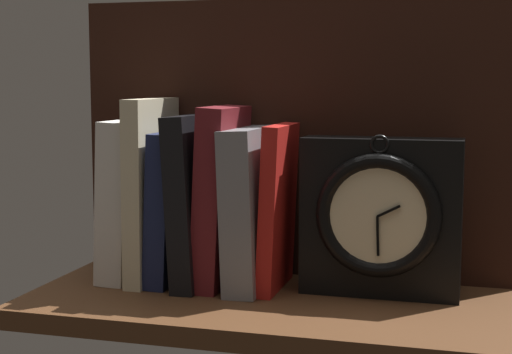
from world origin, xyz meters
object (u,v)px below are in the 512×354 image
(book_white_catcher, at_px, (128,200))
(book_navy_bierce, at_px, (173,207))
(book_black_skeptic, at_px, (196,199))
(framed_clock, at_px, (380,216))
(book_cream_twain, at_px, (152,190))
(book_gray_chess, at_px, (251,208))
(book_maroon_dawkins, at_px, (221,196))
(book_red_requiem, at_px, (276,207))

(book_white_catcher, distance_m, book_navy_bierce, 0.07)
(book_black_skeptic, height_order, framed_clock, book_black_skeptic)
(book_navy_bierce, distance_m, framed_clock, 0.28)
(book_navy_bierce, height_order, framed_clock, framed_clock)
(framed_clock, bearing_deg, book_cream_twain, -179.60)
(book_gray_chess, bearing_deg, book_cream_twain, 180.00)
(book_maroon_dawkins, bearing_deg, book_navy_bierce, 180.00)
(book_maroon_dawkins, bearing_deg, book_white_catcher, 180.00)
(book_navy_bierce, xyz_separation_m, book_black_skeptic, (0.03, 0.00, 0.01))
(book_white_catcher, xyz_separation_m, book_red_requiem, (0.21, 0.00, -0.00))
(book_cream_twain, height_order, book_maroon_dawkins, book_cream_twain)
(book_maroon_dawkins, bearing_deg, book_gray_chess, 0.00)
(book_black_skeptic, height_order, book_red_requiem, book_black_skeptic)
(book_navy_bierce, relative_size, framed_clock, 0.99)
(book_black_skeptic, distance_m, book_red_requiem, 0.11)
(book_navy_bierce, relative_size, book_maroon_dawkins, 0.86)
(book_gray_chess, distance_m, book_red_requiem, 0.03)
(book_cream_twain, distance_m, book_navy_bierce, 0.04)
(book_maroon_dawkins, distance_m, book_gray_chess, 0.04)
(book_maroon_dawkins, xyz_separation_m, framed_clock, (0.21, 0.00, -0.02))
(book_red_requiem, xyz_separation_m, framed_clock, (0.14, 0.00, -0.01))
(book_black_skeptic, distance_m, book_gray_chess, 0.08)
(book_white_catcher, height_order, book_red_requiem, book_white_catcher)
(book_white_catcher, height_order, book_gray_chess, book_white_catcher)
(book_white_catcher, xyz_separation_m, book_navy_bierce, (0.07, 0.00, -0.01))
(book_white_catcher, distance_m, book_red_requiem, 0.21)
(book_cream_twain, xyz_separation_m, book_navy_bierce, (0.03, 0.00, -0.02))
(book_white_catcher, bearing_deg, book_red_requiem, 0.00)
(book_maroon_dawkins, height_order, book_gray_chess, book_maroon_dawkins)
(book_cream_twain, distance_m, framed_clock, 0.31)
(book_black_skeptic, height_order, book_maroon_dawkins, book_maroon_dawkins)
(book_maroon_dawkins, bearing_deg, framed_clock, 0.60)
(book_cream_twain, distance_m, book_maroon_dawkins, 0.10)
(book_gray_chess, height_order, book_red_requiem, book_red_requiem)
(book_cream_twain, relative_size, book_red_requiem, 1.15)
(book_black_skeptic, distance_m, book_maroon_dawkins, 0.04)
(book_cream_twain, xyz_separation_m, book_red_requiem, (0.18, 0.00, -0.02))
(book_red_requiem, distance_m, framed_clock, 0.14)
(book_red_requiem, bearing_deg, framed_clock, 0.93)
(framed_clock, bearing_deg, book_black_skeptic, -179.49)
(book_red_requiem, bearing_deg, book_gray_chess, 180.00)
(book_white_catcher, height_order, book_navy_bierce, book_white_catcher)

